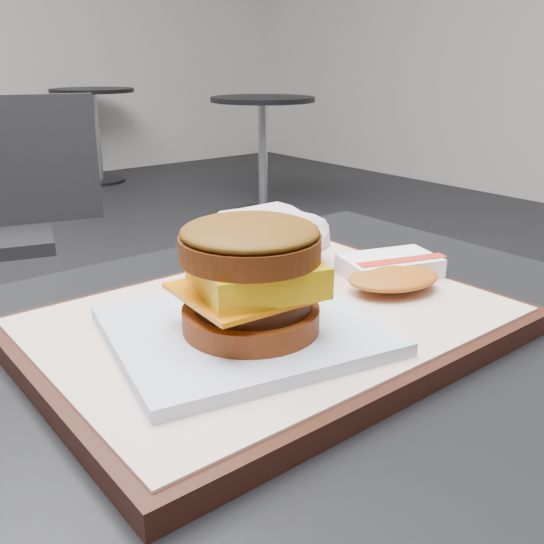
{
  "coord_description": "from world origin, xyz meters",
  "views": [
    {
      "loc": [
        -0.24,
        -0.32,
        0.99
      ],
      "look_at": [
        0.03,
        0.02,
        0.83
      ],
      "focal_mm": 40.0,
      "sensor_mm": 36.0,
      "label": 1
    }
  ],
  "objects": [
    {
      "name": "breakfast_sandwich",
      "position": [
        0.0,
        0.01,
        0.83
      ],
      "size": [
        0.22,
        0.21,
        0.09
      ],
      "color": "white",
      "rests_on": "serving_tray"
    },
    {
      "name": "neighbor_chair",
      "position": [
        0.25,
        1.64,
        0.51
      ],
      "size": [
        0.65,
        0.52,
        0.88
      ],
      "color": "#9C9CA0",
      "rests_on": "ground"
    },
    {
      "name": "crumpled_wrapper",
      "position": [
        0.11,
        0.12,
        0.82
      ],
      "size": [
        0.14,
        0.11,
        0.06
      ],
      "primitive_type": null,
      "color": "white",
      "rests_on": "serving_tray"
    },
    {
      "name": "serving_tray",
      "position": [
        0.04,
        0.03,
        0.78
      ],
      "size": [
        0.38,
        0.28,
        0.02
      ],
      "color": "black",
      "rests_on": "customer_table"
    },
    {
      "name": "bg_table_near",
      "position": [
        2.2,
        2.8,
        0.56
      ],
      "size": [
        0.66,
        0.66,
        0.75
      ],
      "color": "black",
      "rests_on": "ground"
    },
    {
      "name": "hash_brown",
      "position": [
        0.18,
        0.02,
        0.8
      ],
      "size": [
        0.13,
        0.11,
        0.02
      ],
      "color": "white",
      "rests_on": "serving_tray"
    },
    {
      "name": "bg_table_far",
      "position": [
        1.8,
        4.5,
        0.56
      ],
      "size": [
        0.66,
        0.66,
        0.75
      ],
      "color": "black",
      "rests_on": "ground"
    }
  ]
}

